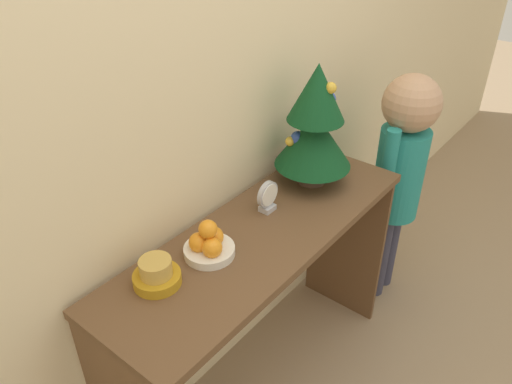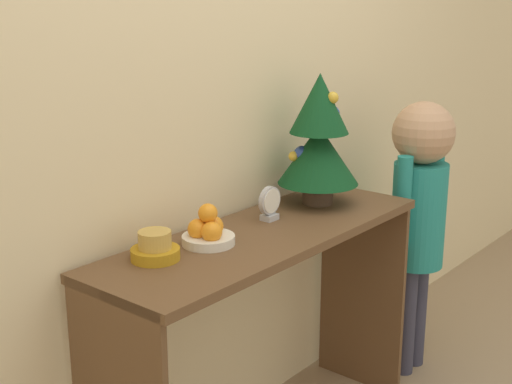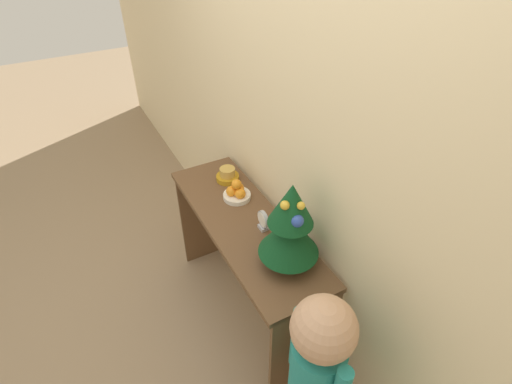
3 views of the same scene
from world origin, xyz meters
TOP-DOWN VIEW (x-y plane):
  - back_wall at (0.00, 0.45)m, footprint 7.00×0.05m
  - console_table at (0.00, 0.20)m, footprint 1.27×0.41m
  - mini_tree at (0.37, 0.25)m, footprint 0.29×0.29m
  - fruit_bowl at (-0.20, 0.26)m, footprint 0.16×0.16m
  - singing_bowl at (-0.39, 0.29)m, footprint 0.14×0.14m
  - desk_clock at (0.10, 0.27)m, footprint 0.10×0.04m
  - child_figure at (0.86, 0.09)m, footprint 0.34×0.25m

SIDE VIEW (x-z plane):
  - console_table at x=0.00m, z-range 0.22..1.04m
  - child_figure at x=0.86m, z-range 0.18..1.33m
  - singing_bowl at x=-0.39m, z-range 0.81..0.89m
  - fruit_bowl at x=-0.20m, z-range 0.79..0.92m
  - desk_clock at x=0.10m, z-range 0.82..0.93m
  - mini_tree at x=0.37m, z-range 0.82..1.29m
  - back_wall at x=0.00m, z-range 0.00..2.50m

